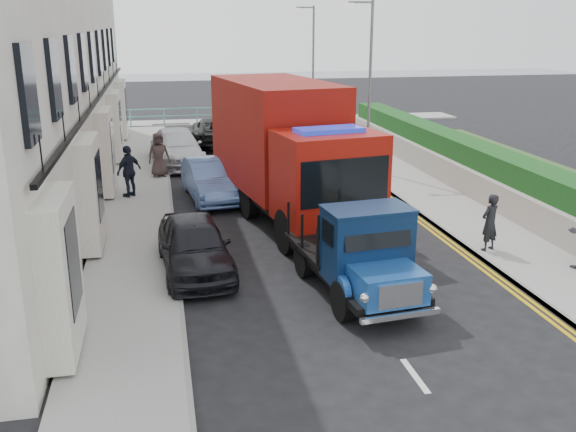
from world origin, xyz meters
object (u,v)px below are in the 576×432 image
Objects in this scene: lamp_mid at (367,77)px; lamp_far at (311,62)px; red_lorry at (286,147)px; bedford_lorry at (363,259)px; pedestrian_east_near at (490,222)px; parked_car_front at (194,245)px.

lamp_mid is 1.00× the size of lamp_far.
lamp_mid is at bearing 42.22° from red_lorry.
pedestrian_east_near is at bearing 21.73° from bedford_lorry.
lamp_mid is 1.66× the size of parked_car_front.
lamp_mid is 13.17m from parked_car_front.
pedestrian_east_near is (0.22, -10.37, -3.08)m from lamp_mid.
bedford_lorry is 7.06m from red_lorry.
lamp_mid reaches higher than parked_car_front.
lamp_far is 23.22m from bedford_lorry.
parked_car_front is (-3.24, -4.39, -1.59)m from red_lorry.
lamp_far is at bearing -113.38° from pedestrian_east_near.
parked_car_front is at bearing -135.89° from red_lorry.
lamp_mid is 1.43× the size of bedford_lorry.
lamp_far is 4.40× the size of pedestrian_east_near.
red_lorry is (-4.53, -5.73, -1.69)m from lamp_mid.
pedestrian_east_near is (0.22, -20.37, -3.08)m from lamp_far.
pedestrian_east_near is (8.00, -0.26, 0.20)m from parked_car_front.
pedestrian_east_near is at bearing -89.37° from lamp_far.
lamp_mid is 10.00m from lamp_far.
parked_car_front is at bearing -127.56° from lamp_mid.
lamp_far reaches higher than parked_car_front.
red_lorry is at bearing -128.37° from lamp_mid.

